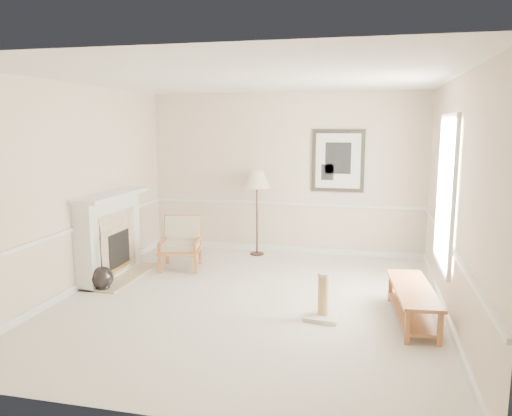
{
  "coord_description": "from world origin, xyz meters",
  "views": [
    {
      "loc": [
        1.53,
        -6.17,
        2.34
      ],
      "look_at": [
        -0.07,
        0.7,
        1.15
      ],
      "focal_mm": 35.0,
      "sensor_mm": 36.0,
      "label": 1
    }
  ],
  "objects_px": {
    "floor_lamp": "(257,182)",
    "bench": "(413,299)",
    "floor_vase": "(102,278)",
    "scratching_post": "(323,304)",
    "armchair": "(181,240)"
  },
  "relations": [
    {
      "from": "floor_lamp",
      "to": "bench",
      "type": "distance_m",
      "value": 3.77
    },
    {
      "from": "armchair",
      "to": "scratching_post",
      "type": "height_order",
      "value": "armchair"
    },
    {
      "from": "floor_vase",
      "to": "scratching_post",
      "type": "bearing_deg",
      "value": -6.24
    },
    {
      "from": "floor_vase",
      "to": "bench",
      "type": "height_order",
      "value": "floor_vase"
    },
    {
      "from": "bench",
      "to": "scratching_post",
      "type": "height_order",
      "value": "scratching_post"
    },
    {
      "from": "armchair",
      "to": "floor_lamp",
      "type": "relative_size",
      "value": 0.55
    },
    {
      "from": "armchair",
      "to": "bench",
      "type": "relative_size",
      "value": 0.56
    },
    {
      "from": "floor_lamp",
      "to": "armchair",
      "type": "bearing_deg",
      "value": -134.45
    },
    {
      "from": "floor_vase",
      "to": "floor_lamp",
      "type": "distance_m",
      "value": 3.18
    },
    {
      "from": "floor_vase",
      "to": "floor_lamp",
      "type": "relative_size",
      "value": 0.61
    },
    {
      "from": "floor_vase",
      "to": "bench",
      "type": "bearing_deg",
      "value": -2.54
    },
    {
      "from": "floor_lamp",
      "to": "scratching_post",
      "type": "xyz_separation_m",
      "value": [
        1.46,
        -2.76,
        -1.15
      ]
    },
    {
      "from": "armchair",
      "to": "scratching_post",
      "type": "distance_m",
      "value": 3.04
    },
    {
      "from": "armchair",
      "to": "floor_lamp",
      "type": "distance_m",
      "value": 1.72
    },
    {
      "from": "armchair",
      "to": "floor_lamp",
      "type": "bearing_deg",
      "value": 34.62
    }
  ]
}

